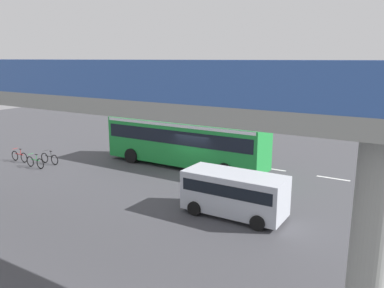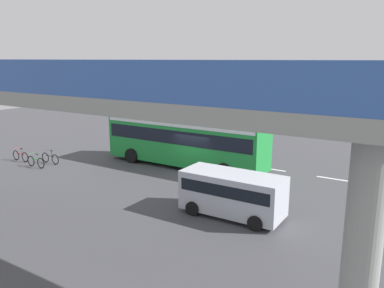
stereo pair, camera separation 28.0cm
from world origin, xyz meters
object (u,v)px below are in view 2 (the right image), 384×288
at_px(parked_van, 232,191).
at_px(bicycle_black, 50,158).
at_px(city_bus, 185,139).
at_px(bicycle_green, 36,162).
at_px(bicycle_red, 21,156).
at_px(traffic_sign, 235,137).

bearing_deg(parked_van, bicycle_black, -5.65).
bearing_deg(bicycle_black, city_bus, -151.99).
height_order(city_bus, bicycle_green, city_bus).
bearing_deg(bicycle_black, parked_van, 174.35).
relative_size(city_bus, bicycle_black, 6.52).
bearing_deg(city_bus, bicycle_red, 25.74).
bearing_deg(bicycle_red, traffic_sign, -150.21).
xyz_separation_m(bicycle_black, traffic_sign, (-11.00, -6.93, 1.52)).
distance_m(city_bus, bicycle_black, 9.66).
height_order(bicycle_black, bicycle_green, same).
height_order(bicycle_green, bicycle_red, same).
bearing_deg(parked_van, bicycle_red, -2.52).
bearing_deg(bicycle_green, traffic_sign, -143.76).
bearing_deg(parked_van, bicycle_green, -1.25).
distance_m(city_bus, bicycle_red, 12.07).
distance_m(city_bus, traffic_sign, 3.56).
bearing_deg(city_bus, parked_van, 137.63).
distance_m(parked_van, bicycle_red, 17.36).
height_order(parked_van, traffic_sign, traffic_sign).
height_order(parked_van, bicycle_red, parked_van).
height_order(bicycle_red, traffic_sign, traffic_sign).
height_order(city_bus, bicycle_red, city_bus).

